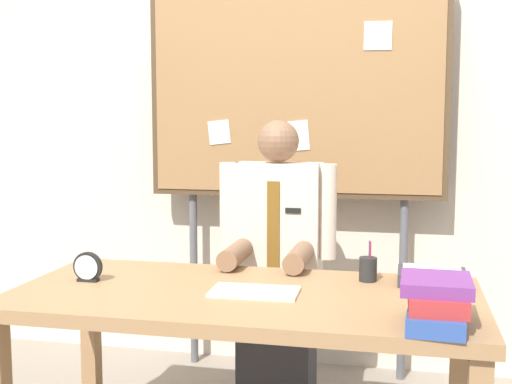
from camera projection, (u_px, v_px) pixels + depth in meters
back_wall at (301, 125)px, 3.71m from camera, size 6.40×0.08×2.70m
desk at (244, 313)px, 2.48m from camera, size 1.73×0.83×0.75m
person at (277, 278)px, 3.13m from camera, size 0.55×0.56×1.38m
bulletin_board at (295, 91)px, 3.49m from camera, size 1.58×0.09×2.14m
book_stack at (436, 302)px, 2.06m from camera, size 0.22×0.31×0.15m
open_notebook at (255, 292)px, 2.45m from camera, size 0.33×0.19×0.01m
desk_clock at (88, 268)px, 2.62m from camera, size 0.12×0.04×0.12m
pen_holder at (368, 269)px, 2.63m from camera, size 0.07×0.07×0.16m
paper_tray at (432, 276)px, 2.59m from camera, size 0.26×0.20×0.06m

